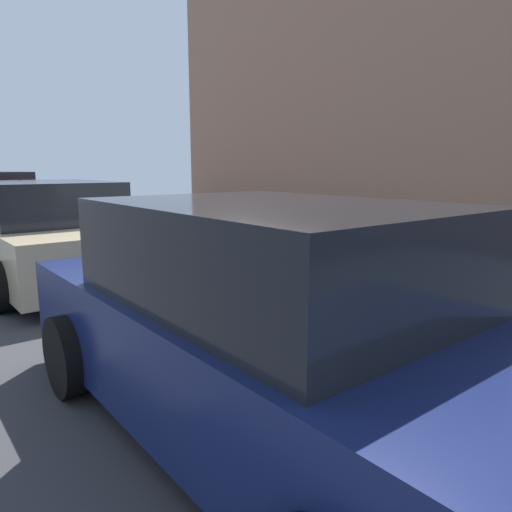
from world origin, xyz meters
The scene contains 16 objects.
ground_plane centered at (0.00, 0.00, 0.00)m, with size 40.00×40.00×0.00m, color #333335.
sidewalk_curb centered at (0.00, -2.50, 0.07)m, with size 18.00×5.00×0.14m, color #9E9B93.
suitcase_black_0 centered at (-3.64, -0.73, 0.49)m, with size 0.49×0.24×1.02m.
suitcase_maroon_1 centered at (-3.11, -0.76, 0.47)m, with size 0.46×0.20×0.92m.
suitcase_navy_2 centered at (-2.62, -0.78, 0.48)m, with size 0.39×0.22×0.74m.
suitcase_olive_3 centered at (-2.14, -0.64, 0.45)m, with size 0.44×0.25×0.85m.
suitcase_red_4 centered at (-1.60, -0.76, 0.44)m, with size 0.51×0.21×0.94m.
suitcase_teal_5 centered at (-1.05, -0.71, 0.43)m, with size 0.49×0.26×0.80m.
suitcase_silver_6 centered at (-0.55, -0.74, 0.49)m, with size 0.39×0.25×0.75m.
suitcase_black_7 centered at (-0.06, -0.66, 0.40)m, with size 0.45×0.21×0.79m.
suitcase_maroon_8 centered at (0.41, -0.69, 0.51)m, with size 0.38×0.24×1.01m.
suitcase_navy_9 centered at (0.88, -0.68, 0.49)m, with size 0.44×0.28×0.94m.
fire_hydrant centered at (1.64, -0.70, 0.56)m, with size 0.39×0.21×0.80m.
bollard_post centered at (2.28, -0.55, 0.58)m, with size 0.12×0.12×0.88m, color brown.
parked_car_navy_0 centered at (-3.43, 1.88, 0.73)m, with size 4.47×2.08×1.54m.
parked_car_beige_1 centered at (2.08, 1.88, 0.73)m, with size 4.54×2.21×1.54m.
Camera 1 is at (-5.70, 3.76, 1.76)m, focal length 33.22 mm.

